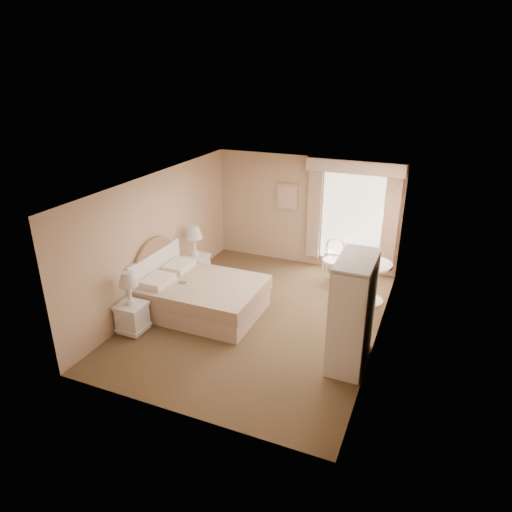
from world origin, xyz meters
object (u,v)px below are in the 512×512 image
at_px(nightstand_far, 195,261).
at_px(round_table, 371,276).
at_px(nightstand_near, 131,310).
at_px(cafe_chair, 334,256).
at_px(armoire, 352,321).
at_px(bed, 199,295).

distance_m(nightstand_far, round_table, 3.63).
bearing_deg(nightstand_near, cafe_chair, 51.72).
height_order(nightstand_near, round_table, nightstand_near).
height_order(nightstand_far, cafe_chair, nightstand_far).
height_order(nightstand_far, armoire, armoire).
xyz_separation_m(bed, armoire, (2.93, -0.49, 0.38)).
xyz_separation_m(round_table, cafe_chair, (-0.90, 0.70, -0.01)).
distance_m(round_table, cafe_chair, 1.14).
distance_m(bed, nightstand_near, 1.30).
xyz_separation_m(nightstand_near, armoire, (3.65, 0.59, 0.31)).
relative_size(nightstand_far, cafe_chair, 1.33).
distance_m(cafe_chair, armoire, 2.99).
bearing_deg(armoire, bed, 170.54).
bearing_deg(bed, nightstand_far, 122.59).
bearing_deg(nightstand_far, bed, -57.41).
distance_m(nightstand_near, armoire, 3.71).
xyz_separation_m(nightstand_near, cafe_chair, (2.69, 3.41, 0.11)).
relative_size(nightstand_near, cafe_chair, 1.21).
distance_m(bed, round_table, 3.31).
relative_size(bed, armoire, 1.20).
bearing_deg(nightstand_near, nightstand_far, 90.00).
bearing_deg(bed, nightstand_near, -123.73).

